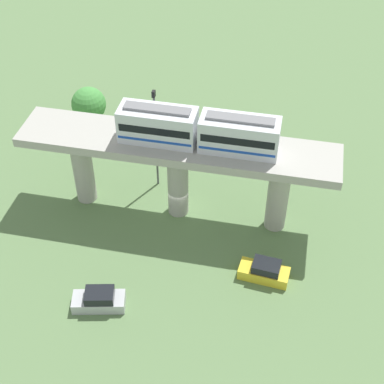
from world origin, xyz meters
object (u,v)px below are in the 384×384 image
parked_car_yellow (265,271)px  tree_near_viaduct (89,104)px  signal_post (156,136)px  parked_car_silver (99,300)px  train (198,130)px  tree_mid_lot (150,118)px

parked_car_yellow → tree_near_viaduct: bearing=-124.2°
tree_near_viaduct → signal_post: 12.84m
parked_car_silver → signal_post: (-15.55, 0.88, 5.18)m
train → tree_mid_lot: (-10.29, -7.20, -6.87)m
parked_car_yellow → tree_mid_lot: tree_mid_lot is taller
parked_car_yellow → tree_mid_lot: size_ratio=1.07×
parked_car_silver → tree_mid_lot: (-22.44, -1.62, 2.10)m
train → parked_car_silver: train is taller
parked_car_silver → parked_car_yellow: (-5.69, 12.63, 0.00)m
parked_car_yellow → train: bearing=-127.2°
parked_car_yellow → tree_near_viaduct: tree_near_viaduct is taller
tree_mid_lot → train: bearing=35.0°
tree_near_viaduct → train: bearing=52.0°
train → tree_mid_lot: 14.31m
tree_near_viaduct → parked_car_silver: bearing=20.7°
train → tree_near_viaduct: size_ratio=2.74×
tree_mid_lot → parked_car_silver: bearing=4.1°
tree_near_viaduct → signal_post: signal_post is taller
parked_car_yellow → tree_mid_lot: (-16.75, -14.25, 2.10)m
train → tree_mid_lot: train is taller
tree_near_viaduct → signal_post: bearing=51.0°
parked_car_silver → tree_near_viaduct: (-23.43, -8.84, 2.30)m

